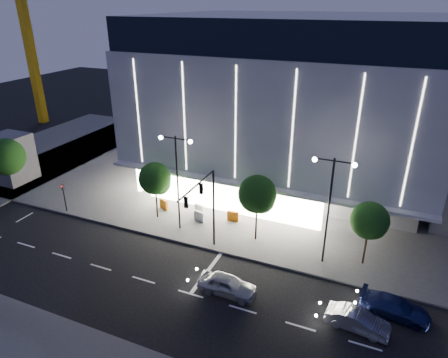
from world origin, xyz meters
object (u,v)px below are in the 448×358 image
at_px(street_lamp_west, 177,170).
at_px(tree_mid, 258,196).
at_px(barrier_c, 233,216).
at_px(barrier_a, 164,204).
at_px(ped_signal_far, 64,195).
at_px(barrier_d, 200,210).
at_px(tree_right, 370,222).
at_px(barrier_b, 199,216).
at_px(car_second, 358,321).
at_px(tree_left, 155,180).
at_px(traffic_mast, 206,201).
at_px(car_lead, 227,285).
at_px(street_lamp_east, 330,196).
at_px(car_third, 395,307).

bearing_deg(street_lamp_west, tree_mid, 8.26).
bearing_deg(barrier_c, barrier_a, 179.23).
height_order(ped_signal_far, barrier_d, ped_signal_far).
xyz_separation_m(tree_right, barrier_a, (-19.30, 1.62, -3.23)).
xyz_separation_m(ped_signal_far, barrier_b, (13.08, 3.37, -1.24)).
relative_size(street_lamp_west, car_second, 2.26).
xyz_separation_m(barrier_b, barrier_c, (2.92, 1.25, 0.00)).
xyz_separation_m(tree_left, tree_right, (19.00, -0.00, -0.15)).
bearing_deg(tree_left, street_lamp_west, -18.94).
relative_size(traffic_mast, car_second, 1.78).
relative_size(tree_mid, barrier_b, 5.59).
bearing_deg(car_lead, barrier_d, 36.15).
xyz_separation_m(street_lamp_west, ped_signal_far, (-12.00, -1.50, -4.07)).
height_order(street_lamp_east, barrier_b, street_lamp_east).
height_order(car_second, barrier_c, car_second).
relative_size(ped_signal_far, tree_right, 0.54).
bearing_deg(tree_left, car_third, -13.20).
distance_m(street_lamp_west, tree_right, 16.19).
relative_size(car_third, barrier_c, 4.09).
relative_size(car_second, barrier_d, 3.62).
bearing_deg(car_lead, tree_left, 54.58).
bearing_deg(tree_right, car_second, -87.51).
height_order(tree_mid, tree_right, tree_mid).
bearing_deg(tree_left, tree_mid, 0.00).
bearing_deg(street_lamp_west, ped_signal_far, -172.87).
xyz_separation_m(street_lamp_east, ped_signal_far, (-25.00, -1.50, -4.07)).
bearing_deg(barrier_d, tree_right, 8.40).
relative_size(ped_signal_far, car_lead, 0.70).
xyz_separation_m(car_third, barrier_c, (-14.50, 7.13, -0.00)).
xyz_separation_m(street_lamp_west, barrier_c, (4.00, 3.12, -5.31)).
distance_m(street_lamp_west, barrier_c, 7.34).
bearing_deg(tree_mid, traffic_mast, -129.42).
height_order(traffic_mast, barrier_a, traffic_mast).
xyz_separation_m(tree_left, car_third, (21.47, -5.03, -3.38)).
xyz_separation_m(street_lamp_east, barrier_c, (-9.00, 3.12, -5.31)).
xyz_separation_m(tree_left, barrier_c, (6.97, 2.10, -3.38)).
xyz_separation_m(tree_mid, barrier_b, (-5.95, 0.85, -3.68)).
bearing_deg(car_third, barrier_c, 70.01).
bearing_deg(tree_mid, street_lamp_east, -9.69).
height_order(car_second, barrier_b, car_second).
bearing_deg(barrier_b, ped_signal_far, -153.26).
distance_m(car_second, barrier_d, 18.36).
bearing_deg(tree_mid, barrier_b, 171.85).
distance_m(street_lamp_east, tree_mid, 6.27).
bearing_deg(street_lamp_west, car_second, -20.90).
distance_m(tree_left, car_third, 22.31).
bearing_deg(tree_left, barrier_c, 16.77).
height_order(ped_signal_far, barrier_b, ped_signal_far).
bearing_deg(street_lamp_east, street_lamp_west, 180.00).
bearing_deg(ped_signal_far, street_lamp_east, 3.44).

